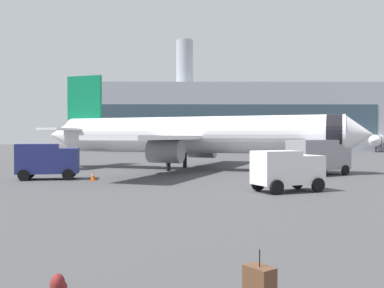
% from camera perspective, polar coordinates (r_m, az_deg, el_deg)
% --- Properties ---
extents(airplane_at_gate, '(34.63, 31.70, 10.50)m').
position_cam_1_polar(airplane_at_gate, '(45.87, 0.08, 1.18)').
color(airplane_at_gate, white).
rests_on(airplane_at_gate, ground).
extents(airplane_taxiing, '(21.27, 22.99, 7.46)m').
position_cam_1_polar(airplane_taxiing, '(116.93, 23.51, 0.44)').
color(airplane_taxiing, white).
rests_on(airplane_taxiing, ground).
extents(service_truck, '(5.09, 3.17, 2.90)m').
position_cam_1_polar(service_truck, '(37.39, -18.43, -1.96)').
color(service_truck, navy).
rests_on(service_truck, ground).
extents(fuel_truck, '(6.36, 5.22, 3.20)m').
position_cam_1_polar(fuel_truck, '(40.97, 16.20, -1.47)').
color(fuel_truck, gray).
rests_on(fuel_truck, ground).
extents(cargo_van, '(4.83, 3.68, 2.60)m').
position_cam_1_polar(cargo_van, '(28.22, 12.32, -3.18)').
color(cargo_van, white).
rests_on(cargo_van, ground).
extents(safety_cone_near, '(0.44, 0.44, 0.74)m').
position_cam_1_polar(safety_cone_near, '(35.63, -12.83, -4.08)').
color(safety_cone_near, '#F2590C').
rests_on(safety_cone_near, ground).
extents(safety_cone_mid, '(0.44, 0.44, 0.72)m').
position_cam_1_polar(safety_cone_mid, '(45.46, -19.96, -3.04)').
color(safety_cone_mid, '#F2590C').
rests_on(safety_cone_mid, ground).
extents(rolling_suitcase, '(0.70, 0.75, 1.10)m').
position_cam_1_polar(rolling_suitcase, '(9.72, 8.83, -17.54)').
color(rolling_suitcase, brown).
rests_on(rolling_suitcase, ground).
extents(traveller_backpack, '(0.36, 0.40, 0.48)m').
position_cam_1_polar(traveller_backpack, '(10.40, -17.09, -17.24)').
color(traveller_backpack, maroon).
rests_on(traveller_backpack, ground).
extents(terminal_building, '(71.34, 18.36, 28.79)m').
position_cam_1_polar(terminal_building, '(115.09, 5.50, 3.47)').
color(terminal_building, '#9EA3AD').
rests_on(terminal_building, ground).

